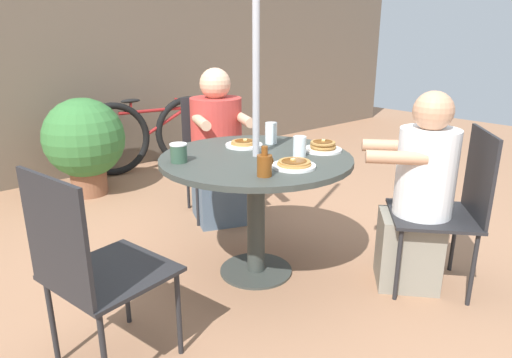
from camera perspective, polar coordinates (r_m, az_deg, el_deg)
ground_plane at (r=2.87m, az=0.00°, el=-11.46°), size 12.00×12.00×0.00m
back_fence at (r=4.88m, az=-21.79°, el=11.86°), size 10.00×0.06×1.99m
patio_table at (r=2.62m, az=0.00°, el=0.37°), size 1.10×1.10×0.74m
umbrella_pole at (r=2.52m, az=0.00°, el=10.45°), size 0.04×0.04×2.16m
patio_chair_north at (r=2.73m, az=23.30°, el=-2.69°), size 0.64×0.64×0.92m
diner_north at (r=2.69m, az=19.60°, el=-2.49°), size 0.54×0.55×1.12m
patio_chair_east at (r=3.66m, az=-5.49°, el=3.74°), size 0.59×0.59×0.92m
diner_east at (r=3.49m, az=-4.79°, el=3.17°), size 0.54×0.61×1.16m
patio_chair_south at (r=1.99m, az=-20.12°, el=-9.95°), size 0.53×0.53×0.92m
pancake_plate_a at (r=2.73m, az=8.32°, el=3.98°), size 0.23×0.23×0.07m
pancake_plate_b at (r=2.81m, az=-1.52°, el=4.40°), size 0.23×0.23×0.05m
pancake_plate_c at (r=2.38m, az=4.82°, el=1.83°), size 0.23×0.23×0.05m
syrup_bottle at (r=2.21m, az=1.09°, el=1.82°), size 0.10×0.07×0.15m
coffee_cup at (r=2.49m, az=-9.65°, el=3.24°), size 0.09×0.09×0.10m
drinking_glass_a at (r=2.58m, az=5.47°, el=4.07°), size 0.07×0.07×0.11m
drinking_glass_b at (r=2.87m, az=1.90°, el=5.76°), size 0.08×0.08×0.13m
bicycle at (r=4.94m, az=-12.80°, el=5.49°), size 1.56×0.44×0.77m
potted_shrub at (r=4.29m, az=-20.66°, el=4.51°), size 0.70×0.70×0.87m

